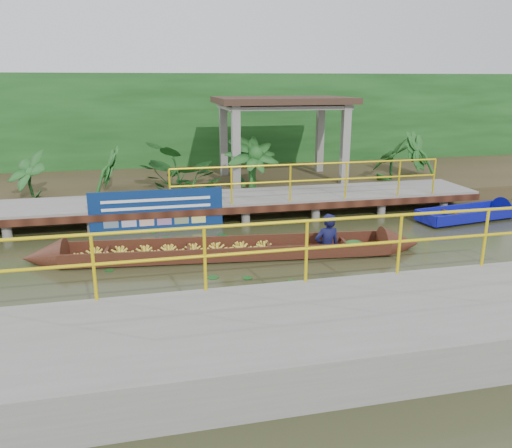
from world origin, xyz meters
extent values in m
plane|color=#2C2F17|center=(0.00, 0.00, 0.00)|extent=(80.00, 80.00, 0.00)
cube|color=#352C1A|center=(0.00, 7.50, 0.23)|extent=(30.00, 8.00, 0.45)
cube|color=slate|center=(0.00, 3.50, 0.50)|extent=(16.00, 2.00, 0.15)
cube|color=black|center=(0.00, 2.50, 0.42)|extent=(16.00, 0.12, 0.18)
cylinder|color=#D9BA0B|center=(2.75, 2.55, 1.57)|extent=(7.50, 0.05, 0.05)
cylinder|color=#D9BA0B|center=(2.75, 2.55, 1.12)|extent=(7.50, 0.05, 0.05)
cylinder|color=#D9BA0B|center=(2.75, 2.55, 1.07)|extent=(0.05, 0.05, 1.00)
cylinder|color=slate|center=(-4.00, 2.70, 0.22)|extent=(0.24, 0.24, 0.55)
cylinder|color=slate|center=(-4.00, 4.30, 0.22)|extent=(0.24, 0.24, 0.55)
cylinder|color=slate|center=(-2.00, 2.70, 0.22)|extent=(0.24, 0.24, 0.55)
cylinder|color=slate|center=(-2.00, 4.30, 0.22)|extent=(0.24, 0.24, 0.55)
cylinder|color=slate|center=(0.00, 2.70, 0.22)|extent=(0.24, 0.24, 0.55)
cylinder|color=slate|center=(0.00, 4.30, 0.22)|extent=(0.24, 0.24, 0.55)
cylinder|color=slate|center=(2.00, 2.70, 0.22)|extent=(0.24, 0.24, 0.55)
cylinder|color=slate|center=(2.00, 4.30, 0.22)|extent=(0.24, 0.24, 0.55)
cylinder|color=slate|center=(4.00, 2.70, 0.22)|extent=(0.24, 0.24, 0.55)
cylinder|color=slate|center=(4.00, 4.30, 0.22)|extent=(0.24, 0.24, 0.55)
cylinder|color=slate|center=(6.00, 2.70, 0.22)|extent=(0.24, 0.24, 0.55)
cylinder|color=slate|center=(6.00, 4.30, 0.22)|extent=(0.24, 0.24, 0.55)
cylinder|color=slate|center=(0.00, 2.70, 0.22)|extent=(0.24, 0.24, 0.55)
cube|color=slate|center=(1.00, -4.20, 0.30)|extent=(18.00, 2.40, 0.70)
cylinder|color=#D9BA0B|center=(1.00, -3.05, 1.65)|extent=(10.00, 0.05, 0.05)
cylinder|color=#D9BA0B|center=(1.00, -3.05, 1.20)|extent=(10.00, 0.05, 0.05)
cylinder|color=#D9BA0B|center=(1.00, -3.05, 1.15)|extent=(0.05, 0.05, 1.00)
cube|color=slate|center=(1.20, 5.10, 1.60)|extent=(0.25, 0.25, 2.80)
cube|color=slate|center=(4.80, 5.10, 1.60)|extent=(0.25, 0.25, 2.80)
cube|color=slate|center=(1.20, 7.50, 1.60)|extent=(0.25, 0.25, 2.80)
cube|color=slate|center=(4.80, 7.50, 1.60)|extent=(0.25, 0.25, 2.80)
cube|color=slate|center=(3.00, 6.30, 2.90)|extent=(4.00, 2.60, 0.12)
cube|color=#37251B|center=(3.00, 6.30, 3.10)|extent=(4.40, 3.00, 0.20)
cube|color=#133D14|center=(0.00, 10.00, 2.00)|extent=(30.00, 0.80, 4.00)
cube|color=#331A0D|center=(0.11, 0.17, 0.05)|extent=(7.12, 1.61, 0.05)
cube|color=#331A0D|center=(0.16, 0.61, 0.18)|extent=(7.03, 0.78, 0.30)
cube|color=#331A0D|center=(0.06, -0.27, 0.18)|extent=(7.03, 0.78, 0.30)
cone|color=#331A0D|center=(-3.80, 0.58, 0.12)|extent=(0.97, 0.93, 0.85)
cone|color=#331A0D|center=(4.02, -0.24, 0.12)|extent=(0.97, 0.93, 0.85)
ellipsoid|color=#133D14|center=(2.92, -0.12, 0.14)|extent=(0.53, 0.44, 0.23)
imported|color=#0E1036|center=(2.31, -0.06, 0.90)|extent=(0.63, 0.44, 1.64)
cube|color=#0C0F85|center=(7.00, 1.61, 0.09)|extent=(2.89, 1.27, 0.09)
cube|color=#0C0F85|center=(6.93, 2.03, 0.20)|extent=(2.76, 0.50, 0.28)
cube|color=#0C0F85|center=(7.07, 1.20, 0.20)|extent=(2.76, 0.50, 0.28)
cube|color=#0C0F85|center=(5.62, 1.39, 0.20)|extent=(0.19, 0.84, 0.28)
cone|color=#0C0F85|center=(8.56, 1.87, 0.15)|extent=(0.68, 0.86, 0.78)
cube|color=black|center=(6.54, 1.54, 0.24)|extent=(0.23, 0.84, 0.05)
cube|color=navy|center=(-1.35, 2.48, 0.55)|extent=(3.36, 0.03, 1.05)
cube|color=white|center=(-1.35, 2.46, 0.82)|extent=(2.73, 0.01, 0.07)
cube|color=white|center=(-1.35, 2.46, 0.62)|extent=(2.73, 0.01, 0.07)
imported|color=#133D14|center=(-4.87, 5.30, 1.24)|extent=(1.26, 1.26, 1.58)
imported|color=#133D14|center=(-2.87, 5.30, 1.24)|extent=(1.26, 1.26, 1.58)
imported|color=#133D14|center=(-0.37, 5.30, 1.24)|extent=(1.26, 1.26, 1.58)
imported|color=#133D14|center=(1.63, 5.30, 1.24)|extent=(1.26, 1.26, 1.58)
imported|color=#133D14|center=(6.63, 5.30, 1.24)|extent=(1.26, 1.26, 1.58)
imported|color=#133D14|center=(8.13, 5.30, 1.24)|extent=(1.26, 1.26, 1.58)
camera|label=1|loc=(-1.61, -10.09, 3.74)|focal=35.00mm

